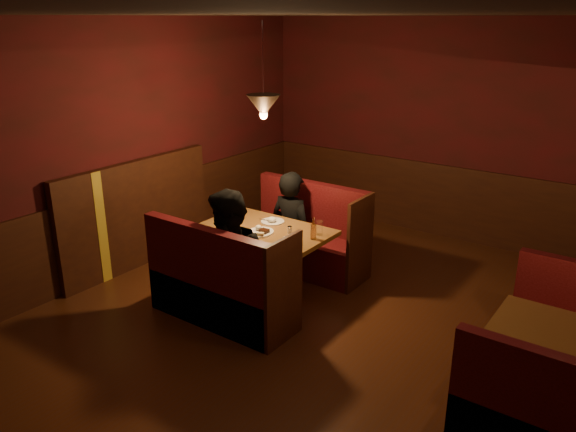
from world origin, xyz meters
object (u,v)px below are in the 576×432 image
Objects in this scene: second_table at (571,354)px; diner_a at (292,207)px; main_table at (267,244)px; main_bench_near at (219,292)px; diner_b at (229,241)px; second_bench_near at (550,427)px; main_bench_far at (308,242)px.

second_table is 0.74× the size of diner_a.
second_table is (3.07, -0.22, -0.09)m from main_table.
main_table reaches higher than second_table.
main_bench_near reaches higher than main_table.
diner_a is 1.34m from diner_b.
main_bench_near is at bearing -169.51° from second_table.
main_table is 3.24m from second_bench_near.
main_bench_near is 1.33× the size of second_table.
main_bench_far is 1.58m from main_bench_near.
main_bench_near is (0.00, -1.58, 0.00)m from main_bench_far.
main_table is at bearing 91.03° from main_bench_near.
main_table is 0.91× the size of main_bench_near.
diner_a is at bearing 153.98° from second_bench_near.
diner_b is at bearing -88.03° from main_bench_far.
main_bench_near is 0.98× the size of diner_a.
second_bench_near is at bearing 9.79° from diner_b.
main_bench_near is 1.53m from diner_a.
second_table is 3.34m from diner_a.
main_bench_near is 3.11m from second_table.
main_table is at bearing 105.45° from diner_a.
main_bench_near is 0.91× the size of diner_b.
main_bench_far is 0.49m from diner_a.
second_bench_near is (0.03, -0.69, -0.19)m from second_table.
second_bench_near is (3.09, -0.91, -0.28)m from main_table.
second_bench_near is 3.63m from diner_a.
second_bench_near is (3.08, -1.70, -0.04)m from main_bench_far.
diner_b is (0.05, 0.12, 0.51)m from main_bench_near.
diner_b is at bearing -84.50° from main_table.
second_bench_near is at bearing -16.47° from main_table.
main_bench_far is 1.20× the size of second_bench_near.
second_bench_near is 0.82× the size of diner_a.
second_table is at bearing -4.19° from main_table.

